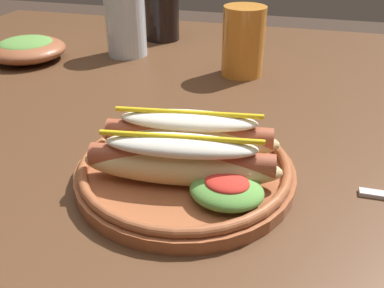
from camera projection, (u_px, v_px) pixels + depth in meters
dining_table at (200, 142)px, 0.74m from camera, size 1.45×1.05×0.74m
hot_dog_plate at (187, 160)px, 0.48m from camera, size 0.26×0.26×0.08m
soda_cup at (162, 16)px, 0.99m from camera, size 0.08×0.08×0.11m
water_cup at (126, 23)px, 0.87m from camera, size 0.09×0.09×0.14m
extra_cup at (243, 41)px, 0.77m from camera, size 0.08×0.08×0.13m
side_bowl at (27, 49)px, 0.86m from camera, size 0.16×0.16×0.05m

